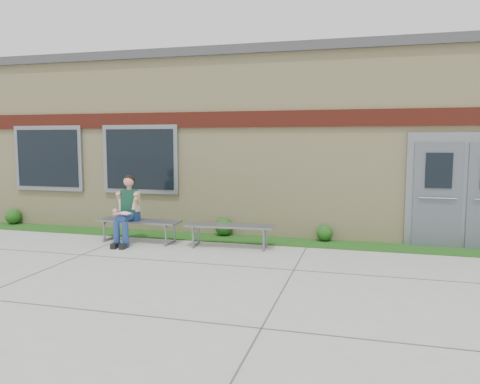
% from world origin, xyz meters
% --- Properties ---
extents(ground, '(80.00, 80.00, 0.00)m').
position_xyz_m(ground, '(0.00, 0.00, 0.00)').
color(ground, '#9E9E99').
rests_on(ground, ground).
extents(grass_strip, '(16.00, 0.80, 0.02)m').
position_xyz_m(grass_strip, '(0.00, 2.60, 0.01)').
color(grass_strip, '#134612').
rests_on(grass_strip, ground).
extents(school_building, '(16.20, 6.22, 4.20)m').
position_xyz_m(school_building, '(-0.00, 5.99, 2.10)').
color(school_building, beige).
rests_on(school_building, ground).
extents(bench_left, '(1.82, 0.58, 0.47)m').
position_xyz_m(bench_left, '(-2.49, 1.83, 0.36)').
color(bench_left, slate).
rests_on(bench_left, ground).
extents(bench_right, '(1.81, 0.62, 0.46)m').
position_xyz_m(bench_right, '(-0.49, 1.83, 0.36)').
color(bench_right, slate).
rests_on(bench_right, ground).
extents(girl, '(0.54, 0.88, 1.43)m').
position_xyz_m(girl, '(-2.64, 1.61, 0.74)').
color(girl, navy).
rests_on(girl, ground).
extents(shrub_west, '(0.39, 0.39, 0.39)m').
position_xyz_m(shrub_west, '(-6.54, 2.85, 0.21)').
color(shrub_west, '#134612').
rests_on(shrub_west, grass_strip).
extents(shrub_mid, '(0.40, 0.40, 0.40)m').
position_xyz_m(shrub_mid, '(-0.93, 2.85, 0.22)').
color(shrub_mid, '#134612').
rests_on(shrub_mid, grass_strip).
extents(shrub_east, '(0.34, 0.34, 0.34)m').
position_xyz_m(shrub_east, '(1.30, 2.85, 0.19)').
color(shrub_east, '#134612').
rests_on(shrub_east, grass_strip).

